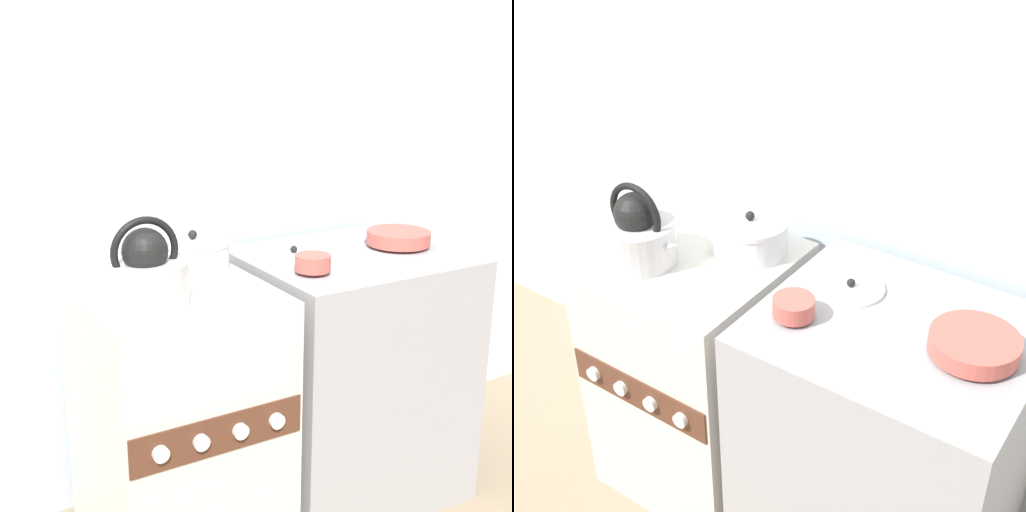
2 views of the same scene
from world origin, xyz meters
The scene contains 8 objects.
wall_back centered at (0.00, 0.67, 1.25)m, with size 7.00×0.06×2.50m.
stove centered at (0.00, 0.28, 0.43)m, with size 0.53×0.58×0.85m.
counter centered at (0.65, 0.30, 0.43)m, with size 0.70×0.60×0.86m.
kettle centered at (-0.12, 0.18, 0.94)m, with size 0.27×0.22×0.25m.
cooking_pot centered at (0.12, 0.40, 0.91)m, with size 0.23×0.23×0.13m.
enamel_bowl centered at (0.84, 0.30, 0.90)m, with size 0.22×0.22×0.06m.
small_ceramic_bowl centered at (0.41, 0.18, 0.90)m, with size 0.11×0.11×0.06m.
loose_pot_lid centered at (0.47, 0.38, 0.87)m, with size 0.19×0.19×0.03m.
Camera 1 is at (-0.75, -1.52, 1.50)m, focal length 50.00 mm.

